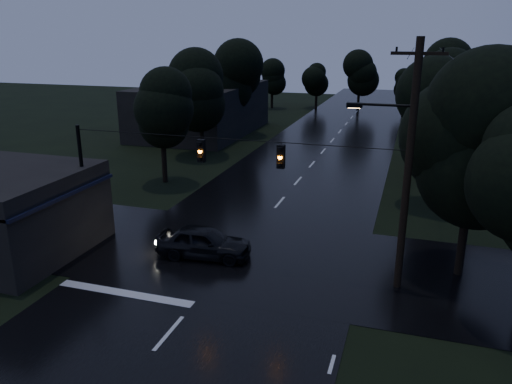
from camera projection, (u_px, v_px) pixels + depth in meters
The scene contains 16 objects.
main_road at pixel (312, 165), 40.26m from camera, with size 12.00×120.00×0.02m, color black.
cross_street at pixel (236, 254), 23.91m from camera, with size 60.00×9.00×0.02m, color black.
building_far_right at pixel (498, 139), 39.17m from camera, with size 10.00×14.00×4.40m, color black.
building_far_left at pixel (201, 109), 52.64m from camera, with size 10.00×16.00×5.00m, color black.
utility_pole_main at pixel (406, 164), 19.27m from camera, with size 3.50×0.30×10.00m.
utility_pole_far at pixel (425, 127), 34.86m from camera, with size 2.00×0.30×7.50m.
anchor_pole_left at pixel (84, 186), 24.27m from camera, with size 0.18×0.18×6.00m, color black.
span_signals at pixel (239, 153), 21.25m from camera, with size 15.00×0.37×1.12m.
tree_corner_near at pixel (476, 140), 20.11m from camera, with size 4.48×4.48×9.44m.
tree_left_a at pixel (161, 108), 34.01m from camera, with size 3.92×3.92×8.26m.
tree_left_b at pixel (200, 90), 41.34m from camera, with size 4.20×4.20×8.85m.
tree_left_c at pixel (235, 76), 50.48m from camera, with size 4.48×4.48×9.44m.
tree_right_a at pixel (441, 115), 28.69m from camera, with size 4.20×4.20×8.85m.
tree_right_b at pixel (447, 94), 35.66m from camera, with size 4.48×4.48×9.44m.
tree_right_c at pixel (449, 77), 44.46m from camera, with size 4.76×4.76×10.03m.
car at pixel (204, 242), 23.39m from camera, with size 1.79×4.44×1.51m, color black.
Camera 1 is at (7.55, -8.57, 10.07)m, focal length 35.00 mm.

